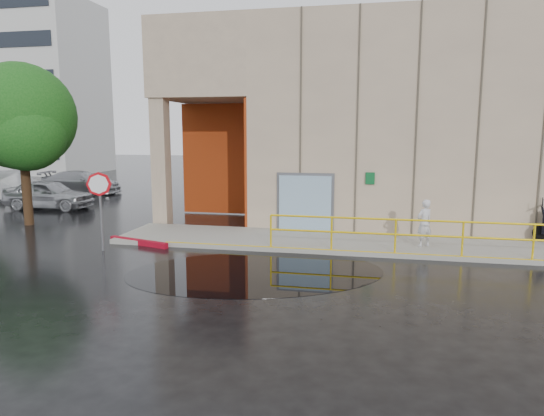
{
  "coord_description": "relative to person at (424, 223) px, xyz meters",
  "views": [
    {
      "loc": [
        2.53,
        -11.44,
        3.75
      ],
      "look_at": [
        -0.43,
        3.0,
        1.4
      ],
      "focal_mm": 32.0,
      "sensor_mm": 36.0,
      "label": 1
    }
  ],
  "objects": [
    {
      "name": "distant_building",
      "position": [
        -32.22,
        23.85,
        6.6
      ],
      "size": [
        12.0,
        8.08,
        15.0
      ],
      "color": "beige",
      "rests_on": "ground"
    },
    {
      "name": "ground",
      "position": [
        -4.22,
        -4.12,
        -0.9
      ],
      "size": [
        120.0,
        120.0,
        0.0
      ],
      "primitive_type": "plane",
      "color": "black",
      "rests_on": "ground"
    },
    {
      "name": "guardrail",
      "position": [
        0.03,
        -0.97,
        -0.22
      ],
      "size": [
        9.56,
        0.06,
        1.03
      ],
      "color": "yellow",
      "rests_on": "sidewalk"
    },
    {
      "name": "person",
      "position": [
        0.0,
        0.0,
        0.0
      ],
      "size": [
        0.65,
        0.6,
        1.5
      ],
      "primitive_type": "imported",
      "rotation": [
        0.0,
        0.0,
        3.74
      ],
      "color": "silver",
      "rests_on": "sidewalk"
    },
    {
      "name": "stop_sign",
      "position": [
        -9.94,
        -2.03,
        0.93
      ],
      "size": [
        0.69,
        0.37,
        2.5
      ],
      "rotation": [
        0.0,
        0.0,
        0.07
      ],
      "color": "slate",
      "rests_on": "ground"
    },
    {
      "name": "sidewalk",
      "position": [
        -0.22,
        0.38,
        -0.82
      ],
      "size": [
        20.0,
        3.0,
        0.15
      ],
      "primitive_type": "cube",
      "color": "gray",
      "rests_on": "ground"
    },
    {
      "name": "puddle",
      "position": [
        -4.63,
        -3.33,
        -0.9
      ],
      "size": [
        7.84,
        6.09,
        0.01
      ],
      "primitive_type": "cube",
      "rotation": [
        0.0,
        0.0,
        0.3
      ],
      "color": "black",
      "rests_on": "ground"
    },
    {
      "name": "building",
      "position": [
        0.88,
        6.86,
        3.31
      ],
      "size": [
        20.0,
        10.17,
        8.0
      ],
      "color": "tan",
      "rests_on": "ground"
    },
    {
      "name": "red_curb",
      "position": [
        -9.22,
        -1.02,
        -0.81
      ],
      "size": [
        2.35,
        0.87,
        0.18
      ],
      "primitive_type": "cube",
      "rotation": [
        0.0,
        0.0,
        -0.29
      ],
      "color": "maroon",
      "rests_on": "ground"
    },
    {
      "name": "car_a",
      "position": [
        -16.97,
        5.03,
        -0.18
      ],
      "size": [
        4.28,
        1.85,
        1.44
      ],
      "primitive_type": "imported",
      "rotation": [
        0.0,
        0.0,
        1.61
      ],
      "color": "#A6A8AD",
      "rests_on": "ground"
    },
    {
      "name": "car_b",
      "position": [
        -20.88,
        7.11,
        -0.08
      ],
      "size": [
        5.24,
        3.6,
        1.63
      ],
      "primitive_type": "imported",
      "rotation": [
        0.0,
        0.0,
        1.15
      ],
      "color": "silver",
      "rests_on": "ground"
    },
    {
      "name": "car_c",
      "position": [
        -18.83,
        10.65,
        -0.21
      ],
      "size": [
        4.87,
        2.32,
        1.37
      ],
      "primitive_type": "imported",
      "rotation": [
        0.0,
        0.0,
        1.66
      ],
      "color": "#A5A7AC",
      "rests_on": "ground"
    },
    {
      "name": "tree_near",
      "position": [
        -15.05,
        1.2,
        3.24
      ],
      "size": [
        4.17,
        4.17,
        6.4
      ],
      "rotation": [
        0.0,
        0.0,
        -0.16
      ],
      "color": "black",
      "rests_on": "ground"
    }
  ]
}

